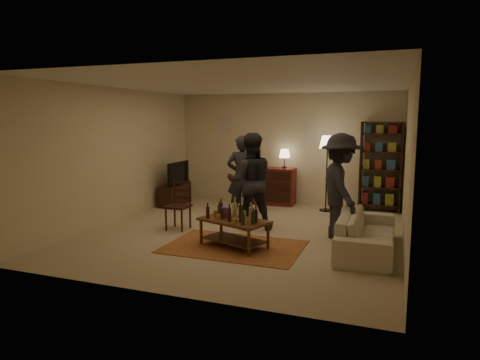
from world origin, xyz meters
The scene contains 13 objects.
floor centered at (0.00, 0.00, 0.00)m, with size 6.00×6.00×0.00m, color #C6B793.
room_shell centered at (-0.65, 2.98, 1.81)m, with size 6.00×6.00×6.00m.
rug centered at (0.15, -0.93, 0.01)m, with size 2.20×1.50×0.01m, color brown.
coffee_table centered at (0.15, -0.92, 0.41)m, with size 1.27×0.96×0.80m.
dining_chair centered at (-1.25, -0.18, 0.50)m, with size 0.41×0.41×0.95m.
tv_stand centered at (-2.44, 1.80, 0.38)m, with size 0.40×1.00×1.06m.
dresser centered at (-0.19, 2.71, 0.48)m, with size 1.00×0.50×1.36m.
bookshelf centered at (2.25, 2.78, 1.03)m, with size 0.90×0.34×2.02m.
floor_lamp centered at (1.11, 2.39, 1.45)m, with size 0.36×0.36×1.71m.
sofa centered at (2.20, -0.40, 0.30)m, with size 2.08×0.81×0.61m, color beige.
person_left centered at (-0.43, 1.04, 0.88)m, with size 0.64×0.42×1.75m, color #26272D.
person_right centered at (0.01, 0.30, 0.91)m, with size 0.89×0.69×1.82m, color #24242B.
person_by_sofa centered at (1.70, 0.11, 0.92)m, with size 1.19×0.69×1.85m, color #25232B.
Camera 1 is at (2.59, -7.24, 2.08)m, focal length 32.00 mm.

